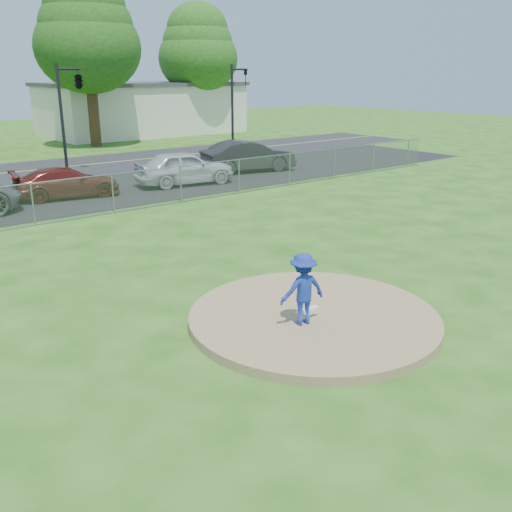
{
  "coord_description": "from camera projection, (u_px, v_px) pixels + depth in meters",
  "views": [
    {
      "loc": [
        -8.02,
        -8.08,
        5.18
      ],
      "look_at": [
        0.0,
        2.0,
        1.0
      ],
      "focal_mm": 40.0,
      "sensor_mm": 36.0,
      "label": 1
    }
  ],
  "objects": [
    {
      "name": "parked_car_pearl",
      "position": [
        185.0,
        168.0,
        27.14
      ],
      "size": [
        4.94,
        2.62,
        1.6
      ],
      "primitive_type": "imported",
      "rotation": [
        0.0,
        0.0,
        1.41
      ],
      "color": "silver",
      "rests_on": "parking_lot"
    },
    {
      "name": "traffic_signal_center",
      "position": [
        77.0,
        83.0,
        29.66
      ],
      "size": [
        1.42,
        2.48,
        5.6
      ],
      "color": "black",
      "rests_on": "ground"
    },
    {
      "name": "pitchers_mound",
      "position": [
        313.0,
        318.0,
        12.33
      ],
      "size": [
        5.4,
        5.4,
        0.2
      ],
      "primitive_type": "cylinder",
      "color": "#937650",
      "rests_on": "ground"
    },
    {
      "name": "ground",
      "position": [
        113.0,
        228.0,
        19.8
      ],
      "size": [
        120.0,
        120.0,
        0.0
      ],
      "primitive_type": "plane",
      "color": "#235412",
      "rests_on": "ground"
    },
    {
      "name": "pitcher",
      "position": [
        303.0,
        289.0,
        11.61
      ],
      "size": [
        1.08,
        0.76,
        1.52
      ],
      "primitive_type": "imported",
      "rotation": [
        0.0,
        0.0,
        2.93
      ],
      "color": "#1C329B",
      "rests_on": "pitchers_mound"
    },
    {
      "name": "tree_far_right",
      "position": [
        198.0,
        48.0,
        48.07
      ],
      "size": [
        6.72,
        6.72,
        10.74
      ],
      "color": "#332212",
      "rests_on": "ground"
    },
    {
      "name": "traffic_signal_right",
      "position": [
        235.0,
        101.0,
        36.13
      ],
      "size": [
        1.28,
        0.2,
        5.6
      ],
      "color": "black",
      "rests_on": "ground"
    },
    {
      "name": "parked_car_darkred",
      "position": [
        66.0,
        183.0,
        24.36
      ],
      "size": [
        4.67,
        2.53,
        1.28
      ],
      "primitive_type": "imported",
      "rotation": [
        0.0,
        0.0,
        1.4
      ],
      "color": "#5D1A17",
      "rests_on": "parking_lot"
    },
    {
      "name": "parking_lot",
      "position": [
        47.0,
        197.0,
        24.64
      ],
      "size": [
        50.0,
        8.0,
        0.01
      ],
      "primitive_type": "cube",
      "color": "black",
      "rests_on": "ground"
    },
    {
      "name": "commercial_building",
      "position": [
        142.0,
        108.0,
        49.45
      ],
      "size": [
        16.4,
        9.4,
        4.3
      ],
      "color": "beige",
      "rests_on": "ground"
    },
    {
      "name": "pitching_rubber",
      "position": [
        307.0,
        310.0,
        12.44
      ],
      "size": [
        0.6,
        0.15,
        0.04
      ],
      "primitive_type": "cube",
      "color": "white",
      "rests_on": "pitchers_mound"
    },
    {
      "name": "parked_car_charcoal",
      "position": [
        248.0,
        156.0,
        30.66
      ],
      "size": [
        5.3,
        2.81,
        1.66
      ],
      "primitive_type": "imported",
      "rotation": [
        0.0,
        0.0,
        1.35
      ],
      "color": "#28282B",
      "rests_on": "parking_lot"
    },
    {
      "name": "chain_link_fence",
      "position": [
        88.0,
        197.0,
        21.06
      ],
      "size": [
        40.0,
        0.06,
        1.5
      ],
      "primitive_type": "cube",
      "color": "gray",
      "rests_on": "ground"
    },
    {
      "name": "tree_right",
      "position": [
        87.0,
        34.0,
        39.14
      ],
      "size": [
        7.28,
        7.28,
        11.63
      ],
      "color": "#3C2515",
      "rests_on": "ground"
    }
  ]
}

